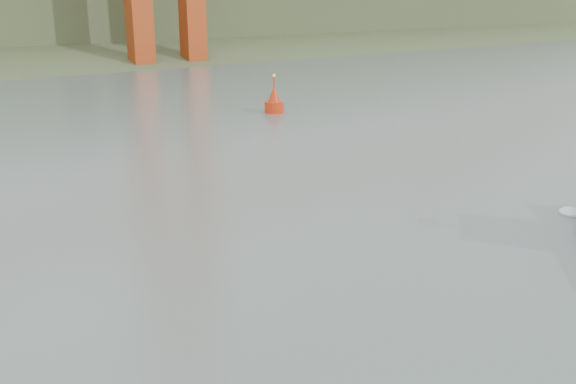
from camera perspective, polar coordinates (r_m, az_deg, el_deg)
ground at (r=22.03m, az=15.64°, el=-11.38°), size 400.00×400.00×0.00m
nav_buoy at (r=57.15m, az=-1.24°, el=8.02°), size 1.72×1.72×3.58m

